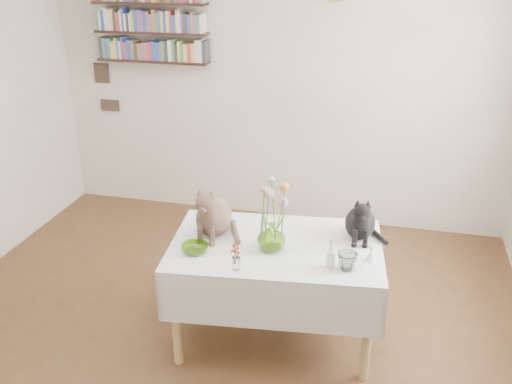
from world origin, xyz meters
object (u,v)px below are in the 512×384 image
(dining_table, at_px, (276,268))
(tabby_cat, at_px, (214,207))
(flower_vase, at_px, (271,236))
(bookshelf_unit, at_px, (150,8))
(black_cat, at_px, (361,215))

(dining_table, relative_size, tabby_cat, 3.77)
(flower_vase, bearing_deg, tabby_cat, 163.17)
(bookshelf_unit, bearing_deg, black_cat, -37.51)
(bookshelf_unit, bearing_deg, dining_table, -49.23)
(black_cat, relative_size, flower_vase, 1.71)
(black_cat, bearing_deg, flower_vase, -156.02)
(flower_vase, height_order, bookshelf_unit, bookshelf_unit)
(dining_table, relative_size, bookshelf_unit, 1.35)
(tabby_cat, height_order, flower_vase, tabby_cat)
(tabby_cat, bearing_deg, black_cat, 13.42)
(dining_table, bearing_deg, black_cat, 23.79)
(dining_table, xyz_separation_m, flower_vase, (-0.01, -0.07, 0.25))
(dining_table, height_order, black_cat, black_cat)
(dining_table, height_order, flower_vase, flower_vase)
(tabby_cat, xyz_separation_m, bookshelf_unit, (-1.07, 1.66, 0.99))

